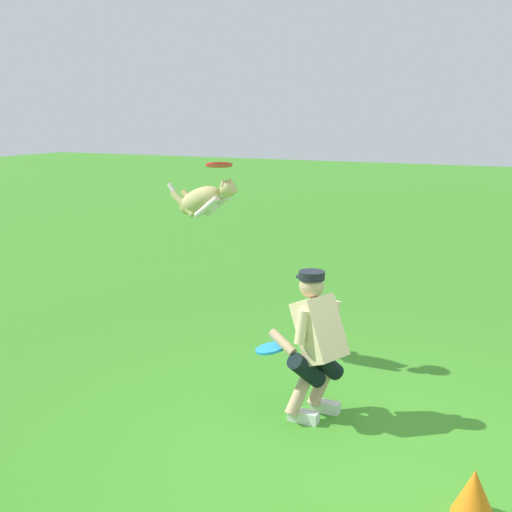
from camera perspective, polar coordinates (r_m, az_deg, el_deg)
The scene contains 6 objects.
ground_plane at distance 5.22m, azimuth 8.64°, elevation -17.42°, with size 60.00×60.00×0.00m, color #3C8A26.
person at distance 5.58m, azimuth 5.29°, elevation -7.43°, with size 0.68×0.65×1.29m.
dog at distance 6.82m, azimuth -4.64°, elevation 4.90°, with size 0.99×0.39×0.50m.
frisbee_flying at distance 6.60m, azimuth -3.26°, elevation 7.97°, with size 0.27×0.27×0.02m, color red.
frisbee_held at distance 5.64m, azimuth 1.31°, elevation -8.09°, with size 0.27×0.27×0.02m, color #2290E0.
training_cone at distance 4.75m, azimuth 18.57°, elevation -19.03°, with size 0.28×0.28×0.31m, color orange.
Camera 1 is at (-1.27, 4.36, 2.59)m, focal length 45.60 mm.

